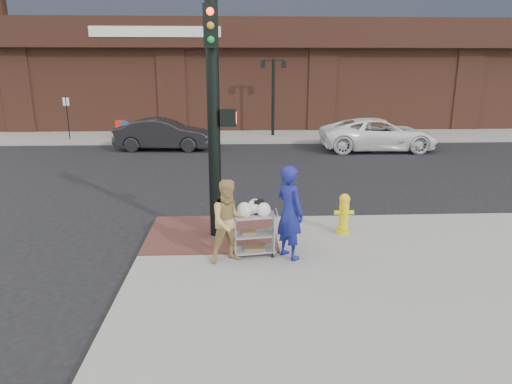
{
  "coord_description": "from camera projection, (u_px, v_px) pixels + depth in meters",
  "views": [
    {
      "loc": [
        -0.08,
        -8.63,
        3.69
      ],
      "look_at": [
        0.35,
        0.3,
        1.25
      ],
      "focal_mm": 32.0,
      "sensor_mm": 36.0,
      "label": 1
    }
  ],
  "objects": [
    {
      "name": "ground",
      "position": [
        240.0,
        255.0,
        9.29
      ],
      "size": [
        220.0,
        220.0,
        0.0
      ],
      "primitive_type": "plane",
      "color": "black",
      "rests_on": "ground"
    },
    {
      "name": "sidewalk_far",
      "position": [
        375.0,
        110.0,
        40.68
      ],
      "size": [
        65.0,
        36.0,
        0.15
      ],
      "primitive_type": "cube",
      "color": "gray",
      "rests_on": "ground"
    },
    {
      "name": "brick_curb_ramp",
      "position": [
        212.0,
        233.0,
        10.09
      ],
      "size": [
        2.8,
        2.4,
        0.01
      ],
      "primitive_type": "cube",
      "color": "#562D28",
      "rests_on": "sidewalk_near"
    },
    {
      "name": "lamp_post",
      "position": [
        273.0,
        89.0,
        24.11
      ],
      "size": [
        1.32,
        0.22,
        4.0
      ],
      "color": "black",
      "rests_on": "sidewalk_far"
    },
    {
      "name": "parking_sign",
      "position": [
        68.0,
        118.0,
        23.03
      ],
      "size": [
        0.05,
        0.05,
        2.2
      ],
      "primitive_type": "cylinder",
      "color": "black",
      "rests_on": "sidewalk_far"
    },
    {
      "name": "traffic_signal_pole",
      "position": [
        215.0,
        111.0,
        9.27
      ],
      "size": [
        0.61,
        0.51,
        5.0
      ],
      "color": "black",
      "rests_on": "sidewalk_near"
    },
    {
      "name": "woman_blue",
      "position": [
        290.0,
        212.0,
        8.6
      ],
      "size": [
        0.73,
        0.79,
        1.82
      ],
      "primitive_type": "imported",
      "rotation": [
        0.0,
        0.0,
        2.18
      ],
      "color": "navy",
      "rests_on": "sidewalk_near"
    },
    {
      "name": "pedestrian_tan",
      "position": [
        230.0,
        221.0,
        8.44
      ],
      "size": [
        0.92,
        0.81,
        1.58
      ],
      "primitive_type": "imported",
      "rotation": [
        0.0,
        0.0,
        0.32
      ],
      "color": "tan",
      "rests_on": "sidewalk_near"
    },
    {
      "name": "sedan_dark",
      "position": [
        164.0,
        134.0,
        21.03
      ],
      "size": [
        4.47,
        1.82,
        1.44
      ],
      "primitive_type": "imported",
      "rotation": [
        0.0,
        0.0,
        1.5
      ],
      "color": "black",
      "rests_on": "ground"
    },
    {
      "name": "minivan_white",
      "position": [
        378.0,
        135.0,
        20.86
      ],
      "size": [
        5.34,
        2.55,
        1.47
      ],
      "primitive_type": "imported",
      "rotation": [
        0.0,
        0.0,
        1.55
      ],
      "color": "white",
      "rests_on": "ground"
    },
    {
      "name": "utility_cart",
      "position": [
        254.0,
        230.0,
        8.82
      ],
      "size": [
        0.85,
        0.56,
        1.1
      ],
      "color": "gray",
      "rests_on": "sidewalk_near"
    },
    {
      "name": "fire_hydrant",
      "position": [
        344.0,
        213.0,
        9.98
      ],
      "size": [
        0.43,
        0.3,
        0.91
      ],
      "color": "yellow",
      "rests_on": "sidewalk_near"
    },
    {
      "name": "newsbox_red",
      "position": [
        121.0,
        130.0,
        23.38
      ],
      "size": [
        0.47,
        0.44,
        0.95
      ],
      "primitive_type": "cube",
      "rotation": [
        0.0,
        0.0,
        -0.22
      ],
      "color": "red",
      "rests_on": "sidewalk_far"
    },
    {
      "name": "newsbox_blue",
      "position": [
        125.0,
        130.0,
        23.28
      ],
      "size": [
        0.46,
        0.43,
        0.89
      ],
      "primitive_type": "cube",
      "rotation": [
        0.0,
        0.0,
        0.3
      ],
      "color": "#17479B",
      "rests_on": "sidewalk_far"
    }
  ]
}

